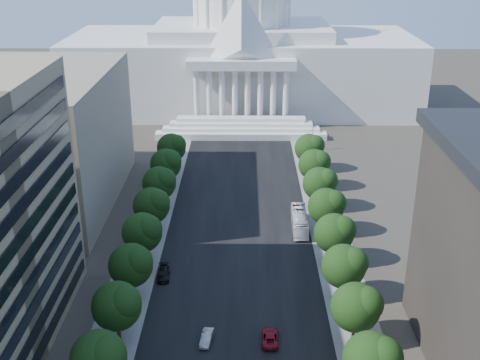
{
  "coord_description": "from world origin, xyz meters",
  "views": [
    {
      "loc": [
        1.32,
        -28.27,
        58.25
      ],
      "look_at": [
        0.39,
        73.4,
        16.32
      ],
      "focal_mm": 45.0,
      "sensor_mm": 36.0,
      "label": 1
    }
  ],
  "objects_px": {
    "city_bus": "(300,221)",
    "car_red": "(270,337)",
    "car_dark_b": "(163,274)",
    "car_silver": "(207,338)"
  },
  "relations": [
    {
      "from": "city_bus",
      "to": "car_red",
      "type": "bearing_deg",
      "value": -100.12
    },
    {
      "from": "car_dark_b",
      "to": "city_bus",
      "type": "distance_m",
      "value": 32.99
    },
    {
      "from": "car_silver",
      "to": "car_red",
      "type": "distance_m",
      "value": 9.73
    },
    {
      "from": "car_red",
      "to": "car_silver",
      "type": "bearing_deg",
      "value": 2.78
    },
    {
      "from": "car_red",
      "to": "city_bus",
      "type": "relative_size",
      "value": 0.42
    },
    {
      "from": "car_dark_b",
      "to": "car_silver",
      "type": "bearing_deg",
      "value": -69.23
    },
    {
      "from": "city_bus",
      "to": "car_dark_b",
      "type": "bearing_deg",
      "value": -141.93
    },
    {
      "from": "car_red",
      "to": "car_dark_b",
      "type": "distance_m",
      "value": 26.29
    },
    {
      "from": "car_red",
      "to": "city_bus",
      "type": "distance_m",
      "value": 39.01
    },
    {
      "from": "car_red",
      "to": "car_dark_b",
      "type": "relative_size",
      "value": 1.0
    }
  ]
}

